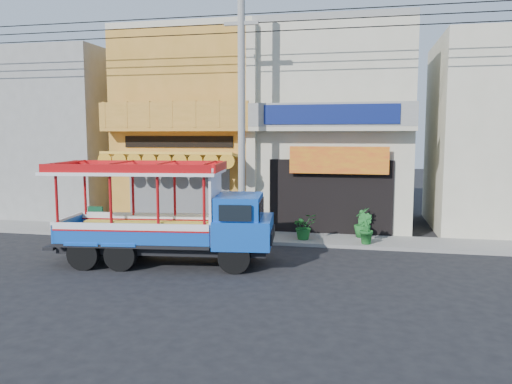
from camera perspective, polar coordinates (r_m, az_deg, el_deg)
ground at (r=14.61m, az=-0.85°, el=-8.61°), size 90.00×90.00×0.00m
sidewalk at (r=18.41m, az=1.94°, el=-5.24°), size 30.00×2.00×0.12m
shophouse_left at (r=22.86m, az=-6.23°, el=7.24°), size 6.00×7.50×8.24m
shophouse_right at (r=21.74m, az=9.09°, el=7.23°), size 6.00×6.75×8.24m
party_pilaster at (r=19.05m, az=-0.54°, el=7.09°), size 0.35×0.30×8.00m
filler_building_left at (r=25.95m, az=-21.13°, el=6.07°), size 6.00×6.00×7.60m
filler_building_right at (r=22.52m, az=27.25°, el=5.78°), size 6.00×6.00×7.60m
utility_pole at (r=17.55m, az=-1.19°, el=10.51°), size 28.00×0.26×9.00m
songthaew_truck at (r=14.84m, az=-8.69°, el=-2.69°), size 6.69×2.87×3.02m
green_sign at (r=20.37m, az=-17.85°, el=-3.11°), size 0.61×0.30×0.94m
potted_plant_a at (r=17.87m, az=5.51°, el=-3.92°), size 1.10×1.07×0.93m
potted_plant_b at (r=17.45m, az=12.37°, el=-4.10°), size 0.73×0.73×1.04m
potted_plant_c at (r=18.53m, az=12.07°, el=-3.41°), size 0.65×0.65×1.08m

